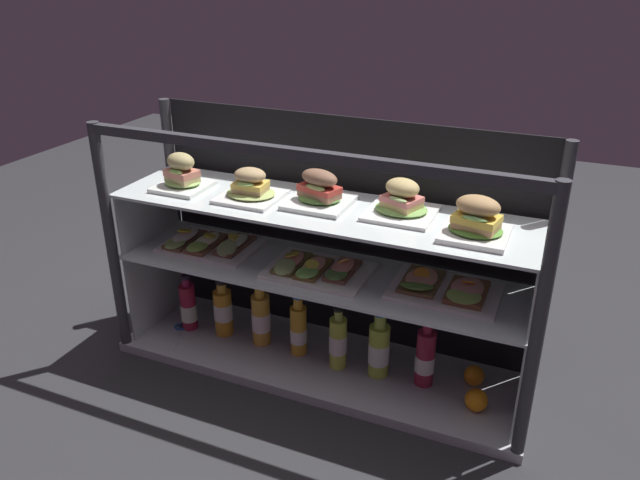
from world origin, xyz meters
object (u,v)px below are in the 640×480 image
(juice_bottle_front_left_end, at_px, (261,318))
(orange_fruit_beside_bottles, at_px, (476,400))
(plated_roll_sandwich_left_of_center, at_px, (319,192))
(plated_roll_sandwich_far_left, at_px, (402,202))
(juice_bottle_near_post, at_px, (338,342))
(kitchen_scissors, at_px, (182,330))
(juice_bottle_back_right, at_px, (425,358))
(juice_bottle_front_fourth, at_px, (188,307))
(open_sandwich_tray_mid_left, at_px, (316,269))
(juice_bottle_tucked_behind, at_px, (299,329))
(plated_roll_sandwich_near_left_corner, at_px, (251,188))
(juice_bottle_front_second, at_px, (379,348))
(open_sandwich_tray_far_right, at_px, (208,244))
(juice_bottle_back_center, at_px, (223,310))
(plated_roll_sandwich_right_of_center, at_px, (476,221))
(orange_fruit_near_left_post, at_px, (474,375))
(open_sandwich_tray_mid_right, at_px, (444,288))
(plated_roll_sandwich_mid_left, at_px, (182,175))

(juice_bottle_front_left_end, relative_size, orange_fruit_beside_bottles, 3.50)
(plated_roll_sandwich_left_of_center, distance_m, plated_roll_sandwich_far_left, 0.27)
(juice_bottle_near_post, distance_m, kitchen_scissors, 0.65)
(juice_bottle_back_right, bearing_deg, juice_bottle_front_fourth, -178.66)
(open_sandwich_tray_mid_left, relative_size, juice_bottle_tucked_behind, 1.41)
(plated_roll_sandwich_near_left_corner, height_order, juice_bottle_front_left_end, plated_roll_sandwich_near_left_corner)
(juice_bottle_tucked_behind, bearing_deg, plated_roll_sandwich_left_of_center, 9.74)
(juice_bottle_front_second, bearing_deg, plated_roll_sandwich_near_left_corner, -177.30)
(plated_roll_sandwich_far_left, bearing_deg, juice_bottle_front_second, -134.19)
(juice_bottle_front_left_end, xyz_separation_m, juice_bottle_back_right, (0.62, 0.00, -0.00))
(juice_bottle_tucked_behind, bearing_deg, open_sandwich_tray_far_right, -179.82)
(open_sandwich_tray_mid_left, xyz_separation_m, juice_bottle_front_fourth, (-0.54, 0.01, -0.28))
(plated_roll_sandwich_left_of_center, relative_size, juice_bottle_back_center, 0.86)
(orange_fruit_beside_bottles, bearing_deg, juice_bottle_tucked_behind, 174.60)
(open_sandwich_tray_far_right, height_order, open_sandwich_tray_mid_left, open_sandwich_tray_mid_left)
(open_sandwich_tray_mid_left, relative_size, juice_bottle_back_right, 1.39)
(plated_roll_sandwich_far_left, height_order, juice_bottle_near_post, plated_roll_sandwich_far_left)
(juice_bottle_back_center, distance_m, orange_fruit_beside_bottles, 0.97)
(plated_roll_sandwich_right_of_center, bearing_deg, kitchen_scissors, -179.37)
(juice_bottle_front_fourth, height_order, juice_bottle_back_right, juice_bottle_back_right)
(open_sandwich_tray_mid_left, height_order, juice_bottle_back_center, open_sandwich_tray_mid_left)
(plated_roll_sandwich_near_left_corner, bearing_deg, orange_fruit_near_left_post, 6.73)
(plated_roll_sandwich_right_of_center, distance_m, juice_bottle_near_post, 0.68)
(kitchen_scissors, bearing_deg, plated_roll_sandwich_far_left, 6.07)
(open_sandwich_tray_mid_left, relative_size, juice_bottle_front_fourth, 1.49)
(juice_bottle_front_fourth, distance_m, orange_fruit_beside_bottles, 1.12)
(juice_bottle_near_post, bearing_deg, open_sandwich_tray_far_right, 178.00)
(plated_roll_sandwich_right_of_center, height_order, juice_bottle_front_fourth, plated_roll_sandwich_right_of_center)
(juice_bottle_back_center, distance_m, juice_bottle_back_right, 0.78)
(open_sandwich_tray_mid_right, relative_size, kitchen_scissors, 1.88)
(juice_bottle_front_left_end, bearing_deg, open_sandwich_tray_mid_right, 0.42)
(plated_roll_sandwich_far_left, bearing_deg, plated_roll_sandwich_right_of_center, -17.32)
(juice_bottle_front_second, xyz_separation_m, orange_fruit_beside_bottles, (0.35, -0.06, -0.06))
(open_sandwich_tray_mid_left, relative_size, juice_bottle_near_post, 1.42)
(juice_bottle_front_second, xyz_separation_m, kitchen_scissors, (-0.78, -0.05, -0.10))
(juice_bottle_back_center, height_order, juice_bottle_front_second, juice_bottle_front_second)
(open_sandwich_tray_far_right, distance_m, juice_bottle_near_post, 0.58)
(plated_roll_sandwich_right_of_center, distance_m, open_sandwich_tray_mid_right, 0.28)
(open_sandwich_tray_mid_left, distance_m, juice_bottle_back_center, 0.49)
(plated_roll_sandwich_far_left, xyz_separation_m, juice_bottle_back_right, (0.12, -0.03, -0.53))
(plated_roll_sandwich_left_of_center, bearing_deg, juice_bottle_front_second, -4.17)
(juice_bottle_front_fourth, bearing_deg, plated_roll_sandwich_far_left, 3.59)
(plated_roll_sandwich_near_left_corner, distance_m, plated_roll_sandwich_left_of_center, 0.23)
(plated_roll_sandwich_mid_left, distance_m, juice_bottle_back_right, 1.03)
(juice_bottle_front_fourth, bearing_deg, plated_roll_sandwich_right_of_center, -1.37)
(open_sandwich_tray_mid_right, relative_size, juice_bottle_tucked_behind, 1.41)
(plated_roll_sandwich_right_of_center, height_order, orange_fruit_beside_bottles, plated_roll_sandwich_right_of_center)
(open_sandwich_tray_mid_left, relative_size, orange_fruit_near_left_post, 4.93)
(plated_roll_sandwich_far_left, bearing_deg, juice_bottle_front_fourth, -176.41)
(juice_bottle_front_second, relative_size, kitchen_scissors, 1.40)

